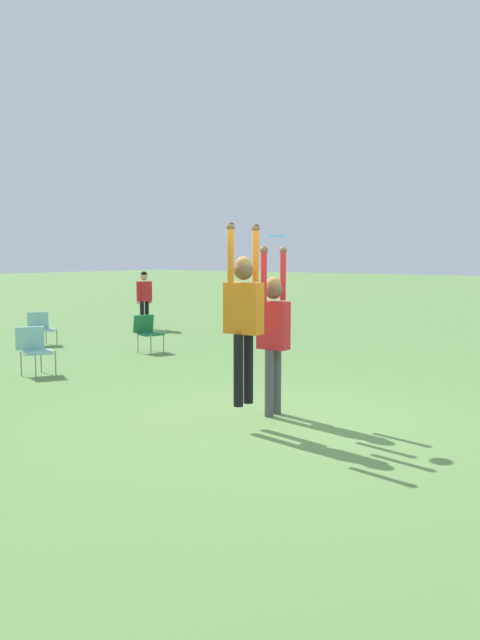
{
  "coord_description": "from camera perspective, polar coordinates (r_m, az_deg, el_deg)",
  "views": [
    {
      "loc": [
        -6.71,
        -4.19,
        2.14
      ],
      "look_at": [
        -0.2,
        0.57,
        1.3
      ],
      "focal_mm": 35.0,
      "sensor_mm": 36.0,
      "label": 1
    }
  ],
  "objects": [
    {
      "name": "frisbee",
      "position": [
        8.0,
        3.32,
        7.7
      ],
      "size": [
        0.24,
        0.24,
        0.02
      ],
      "color": "#2D9EDB"
    },
    {
      "name": "camping_chair_0",
      "position": [
        11.74,
        -18.29,
        -2.33
      ],
      "size": [
        0.68,
        0.75,
        0.87
      ],
      "rotation": [
        0.0,
        0.0,
        2.56
      ],
      "color": "gray",
      "rests_on": "ground_plane"
    },
    {
      "name": "camping_chair_1",
      "position": [
        13.9,
        -8.45,
        -0.92
      ],
      "size": [
        0.6,
        0.65,
        0.82
      ],
      "rotation": [
        0.0,
        0.0,
        2.77
      ],
      "color": "gray",
      "rests_on": "ground_plane"
    },
    {
      "name": "person_defending",
      "position": [
        8.26,
        3.07,
        -0.51
      ],
      "size": [
        0.57,
        0.43,
        2.26
      ],
      "rotation": [
        0.0,
        0.0,
        -1.51
      ],
      "color": "#4C4C51",
      "rests_on": "ground_plane"
    },
    {
      "name": "person_jumping",
      "position": [
        7.6,
        0.32,
        1.04
      ],
      "size": [
        0.62,
        0.48,
        2.23
      ],
      "rotation": [
        0.0,
        0.0,
        1.64
      ],
      "color": "black",
      "rests_on": "ground_plane"
    },
    {
      "name": "ground_plane",
      "position": [
        8.19,
        4.12,
        -9.21
      ],
      "size": [
        120.0,
        120.0,
        0.0
      ],
      "primitive_type": "plane",
      "color": "#608C47"
    },
    {
      "name": "camping_chair_2",
      "position": [
        15.57,
        -17.71,
        -0.54
      ],
      "size": [
        0.68,
        0.75,
        0.79
      ],
      "rotation": [
        0.0,
        0.0,
        2.52
      ],
      "color": "gray",
      "rests_on": "ground_plane"
    },
    {
      "name": "person_spectator_near",
      "position": [
        18.3,
        -8.75,
        2.32
      ],
      "size": [
        0.58,
        0.42,
        1.67
      ],
      "rotation": [
        0.0,
        0.0,
        -0.65
      ],
      "color": "black",
      "rests_on": "ground_plane"
    }
  ]
}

